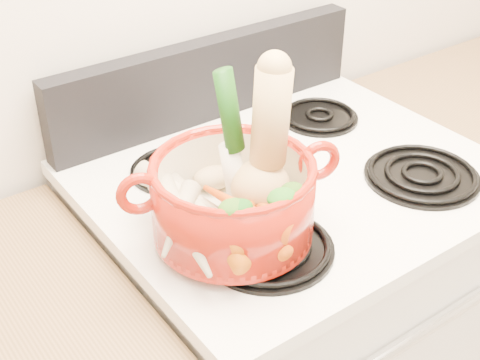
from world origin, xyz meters
TOP-DOWN VIEW (x-y plane):
  - stove_body at (0.00, 1.40)m, footprint 0.76×0.65m
  - cooktop at (0.00, 1.40)m, footprint 0.78×0.67m
  - control_backsplash at (0.00, 1.70)m, footprint 0.76×0.05m
  - oven_handle at (0.00, 1.06)m, footprint 0.60×0.02m
  - burner_front_left at (-0.19, 1.24)m, footprint 0.22×0.22m
  - burner_front_right at (0.19, 1.24)m, footprint 0.22×0.22m
  - burner_back_left at (-0.19, 1.54)m, footprint 0.17×0.17m
  - burner_back_right at (0.19, 1.54)m, footprint 0.17×0.17m
  - dutch_oven at (-0.22, 1.30)m, footprint 0.34×0.34m
  - pot_handle_left at (-0.36, 1.34)m, footprint 0.08×0.04m
  - pot_handle_right at (-0.08, 1.25)m, footprint 0.08×0.04m
  - squash at (-0.17, 1.29)m, footprint 0.14×0.13m
  - leek at (-0.19, 1.33)m, footprint 0.06×0.09m
  - ginger at (-0.19, 1.39)m, footprint 0.09×0.07m
  - parsnip_0 at (-0.27, 1.31)m, footprint 0.05×0.22m
  - parsnip_1 at (-0.32, 1.29)m, footprint 0.09×0.23m
  - parsnip_2 at (-0.27, 1.36)m, footprint 0.11×0.20m
  - parsnip_3 at (-0.32, 1.31)m, footprint 0.14×0.13m
  - carrot_0 at (-0.21, 1.23)m, footprint 0.04×0.15m
  - carrot_1 at (-0.28, 1.24)m, footprint 0.05×0.15m
  - carrot_2 at (-0.19, 1.27)m, footprint 0.04×0.16m
  - carrot_3 at (-0.24, 1.24)m, footprint 0.14×0.13m
  - carrot_4 at (-0.23, 1.25)m, footprint 0.08×0.18m

SIDE VIEW (x-z plane):
  - stove_body at x=0.00m, z-range 0.00..0.92m
  - oven_handle at x=0.00m, z-range 0.77..0.79m
  - cooktop at x=0.00m, z-range 0.92..0.95m
  - burner_front_left at x=-0.19m, z-range 0.95..0.97m
  - burner_front_right at x=0.19m, z-range 0.95..0.97m
  - burner_back_left at x=-0.19m, z-range 0.95..0.97m
  - burner_back_right at x=0.19m, z-range 0.95..0.97m
  - carrot_0 at x=-0.21m, z-range 0.99..1.03m
  - ginger at x=-0.19m, z-range 0.99..1.03m
  - carrot_1 at x=-0.28m, z-range 0.99..1.04m
  - parsnip_0 at x=-0.27m, z-range 0.99..1.05m
  - carrot_2 at x=-0.19m, z-range 1.01..1.05m
  - parsnip_1 at x=-0.32m, z-range 1.00..1.06m
  - carrot_3 at x=-0.24m, z-range 1.01..1.05m
  - parsnip_2 at x=-0.27m, z-range 1.00..1.06m
  - parsnip_3 at x=-0.32m, z-range 1.01..1.06m
  - dutch_oven at x=-0.22m, z-range 0.97..1.10m
  - control_backsplash at x=0.00m, z-range 0.95..1.13m
  - carrot_4 at x=-0.23m, z-range 1.02..1.07m
  - pot_handle_left at x=-0.36m, z-range 1.04..1.12m
  - pot_handle_right at x=-0.08m, z-range 1.04..1.12m
  - leek at x=-0.19m, z-range 0.99..1.25m
  - squash at x=-0.17m, z-range 0.99..1.25m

